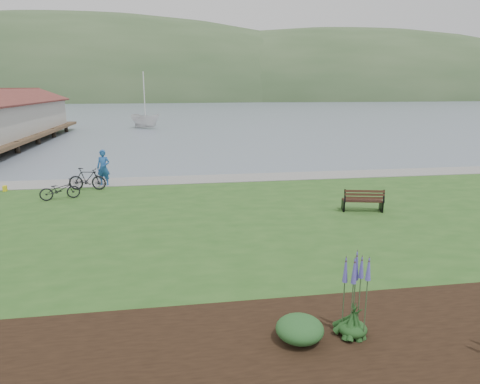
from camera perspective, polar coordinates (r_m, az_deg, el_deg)
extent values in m
plane|color=slate|center=(18.21, 2.06, -3.87)|extent=(600.00, 600.00, 0.00)
cube|color=#2A541D|center=(16.29, 3.43, -5.31)|extent=(34.00, 20.00, 0.40)
cube|color=gray|center=(24.69, -1.01, 1.87)|extent=(34.00, 2.20, 0.03)
cube|color=#311A13|center=(18.86, 16.02, -1.07)|extent=(1.72, 0.93, 0.05)
cube|color=#311A13|center=(18.49, 16.27, -0.39)|extent=(1.63, 0.52, 0.51)
cube|color=black|center=(18.76, 13.59, -1.73)|extent=(0.19, 0.56, 0.45)
cube|color=black|center=(19.10, 18.31, -1.78)|extent=(0.19, 0.56, 0.45)
imported|color=#22549D|center=(23.82, -17.77, 3.49)|extent=(0.93, 0.74, 2.26)
imported|color=black|center=(21.68, -22.91, 0.29)|extent=(1.15, 1.89, 0.93)
imported|color=black|center=(23.16, -19.70, 1.66)|extent=(0.86, 1.97, 1.15)
imported|color=silver|center=(60.58, -12.42, 8.28)|extent=(12.97, 12.98, 24.00)
cube|color=yellow|center=(24.70, -28.86, 0.43)|extent=(0.19, 0.27, 0.28)
ellipsoid|color=#153B15|center=(9.74, 14.75, -17.17)|extent=(0.62, 0.62, 0.31)
cone|color=#454196|center=(9.23, 15.18, -11.25)|extent=(0.40, 0.40, 1.91)
ellipsoid|color=#1E4C21|center=(9.33, 7.96, -17.63)|extent=(1.00, 1.00, 0.50)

